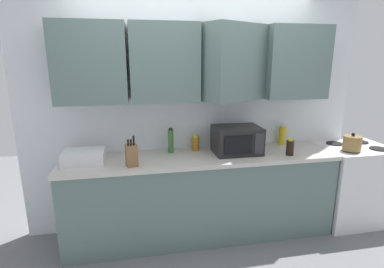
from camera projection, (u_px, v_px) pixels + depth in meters
The scene contains 11 objects.
wall_back_with_cabinets at pixel (197, 87), 3.13m from camera, with size 3.67×0.60×2.60m.
counter_run at pixel (201, 196), 3.19m from camera, with size 2.80×0.63×0.90m.
stove_range at pixel (350, 183), 3.50m from camera, with size 0.76×0.64×0.91m.
kettle at pixel (352, 143), 3.20m from camera, with size 0.19×0.19×0.19m.
microwave at pixel (237, 140), 3.14m from camera, with size 0.48×0.37×0.28m.
dish_rack at pixel (84, 157), 2.86m from camera, with size 0.38×0.30×0.12m, color silver.
knife_block at pixel (132, 155), 2.77m from camera, with size 0.12×0.14×0.29m.
bottle_amber_vinegar at pixel (196, 143), 3.24m from camera, with size 0.08×0.08×0.17m.
bottle_soy_dark at pixel (290, 147), 3.08m from camera, with size 0.08×0.08×0.18m.
bottle_yellow_mustard at pixel (282, 135), 3.45m from camera, with size 0.08×0.08×0.23m.
bottle_green_oil at pixel (171, 141), 3.15m from camera, with size 0.06×0.06×0.27m.
Camera 1 is at (-0.65, -3.16, 1.88)m, focal length 28.08 mm.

